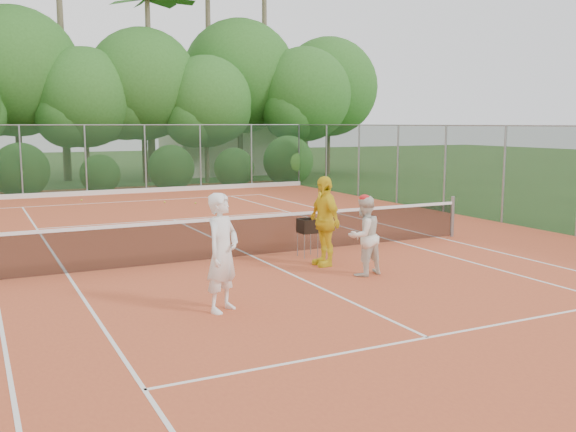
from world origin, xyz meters
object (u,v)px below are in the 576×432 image
object	(u,v)px
ball_hopper	(308,227)
player_center_grp	(364,236)
player_white	(222,253)
player_yellow	(324,221)

from	to	relation	value
ball_hopper	player_center_grp	bearing A→B (deg)	-75.69
player_white	player_center_grp	distance (m)	3.62
player_center_grp	player_yellow	bearing A→B (deg)	102.44
player_white	ball_hopper	size ratio (longest dim) A/B	2.20
player_white	player_yellow	distance (m)	3.91
player_yellow	player_white	bearing A→B (deg)	-53.54
player_white	player_center_grp	xyz separation A→B (m)	(3.45, 1.09, -0.16)
player_white	player_center_grp	world-z (taller)	player_white
player_yellow	ball_hopper	bearing A→B (deg)	174.77
player_white	ball_hopper	world-z (taller)	player_white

